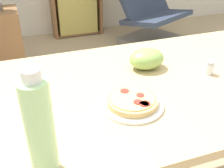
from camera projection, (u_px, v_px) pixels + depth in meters
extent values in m
cube|color=#D1B27F|center=(160.00, 85.00, 1.13)|extent=(1.30, 0.81, 0.03)
cylinder|color=#D1B27F|center=(19.00, 135.00, 1.43)|extent=(0.06, 0.06, 0.71)
cylinder|color=#D1B27F|center=(214.00, 93.00, 1.77)|extent=(0.06, 0.06, 0.71)
cylinder|color=white|center=(132.00, 104.00, 0.97)|extent=(0.22, 0.22, 0.01)
cylinder|color=#DBB26B|center=(132.00, 101.00, 0.96)|extent=(0.18, 0.18, 0.02)
cylinder|color=#EACC7A|center=(132.00, 98.00, 0.96)|extent=(0.15, 0.15, 0.00)
cylinder|color=#A83328|center=(125.00, 91.00, 0.99)|extent=(0.03, 0.03, 0.00)
cylinder|color=#A83328|center=(140.00, 95.00, 0.97)|extent=(0.03, 0.03, 0.00)
cylinder|color=#A83328|center=(146.00, 103.00, 0.92)|extent=(0.03, 0.03, 0.00)
cylinder|color=#A83328|center=(138.00, 102.00, 0.93)|extent=(0.03, 0.03, 0.00)
cylinder|color=#A83328|center=(144.00, 104.00, 0.92)|extent=(0.03, 0.03, 0.00)
ellipsoid|color=#93BC5B|center=(147.00, 59.00, 1.20)|extent=(0.15, 0.12, 0.09)
sphere|color=#93BC5B|center=(156.00, 62.00, 1.18)|extent=(0.02, 0.02, 0.02)
sphere|color=#93BC5B|center=(140.00, 52.00, 1.24)|extent=(0.02, 0.02, 0.02)
sphere|color=#93BC5B|center=(148.00, 59.00, 1.22)|extent=(0.02, 0.02, 0.02)
sphere|color=#93BC5B|center=(156.00, 52.00, 1.22)|extent=(0.03, 0.03, 0.03)
sphere|color=#93BC5B|center=(151.00, 55.00, 1.23)|extent=(0.02, 0.02, 0.02)
sphere|color=#93BC5B|center=(140.00, 63.00, 1.21)|extent=(0.02, 0.02, 0.02)
cylinder|color=#B7EAA3|center=(40.00, 130.00, 0.66)|extent=(0.07, 0.07, 0.26)
cylinder|color=white|center=(31.00, 75.00, 0.58)|extent=(0.04, 0.04, 0.03)
cylinder|color=white|center=(209.00, 69.00, 1.16)|extent=(0.03, 0.03, 0.05)
cylinder|color=#B7B7BC|center=(211.00, 63.00, 1.15)|extent=(0.03, 0.03, 0.01)
cube|color=slate|center=(152.00, 41.00, 3.32)|extent=(0.79, 0.76, 0.10)
cube|color=#2D384C|center=(156.00, 17.00, 3.10)|extent=(0.82, 0.74, 0.14)
cube|color=brown|center=(78.00, 32.00, 3.67)|extent=(0.55, 0.23, 0.02)
cube|color=#CCBC5B|center=(77.00, 14.00, 3.53)|extent=(0.48, 0.17, 0.46)
cube|color=brown|center=(4.00, 44.00, 2.58)|extent=(0.34, 0.34, 0.62)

